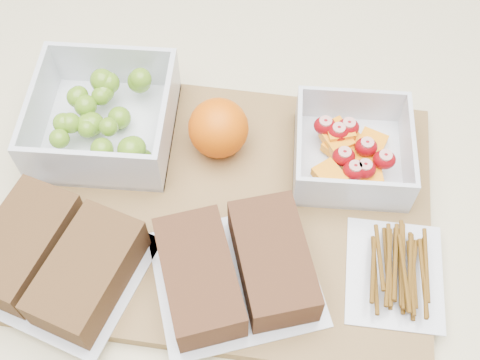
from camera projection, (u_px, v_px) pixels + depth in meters
The scene contains 8 objects.
counter at pixel (233, 335), 1.01m from camera, with size 1.20×0.90×0.90m, color beige.
cutting_board at pixel (222, 207), 0.62m from camera, with size 0.42×0.30×0.02m, color olive.
grape_container at pixel (104, 116), 0.64m from camera, with size 0.14×0.14×0.06m.
fruit_container at pixel (351, 151), 0.62m from camera, with size 0.12×0.12×0.05m.
orange at pixel (218, 128), 0.62m from camera, with size 0.06×0.06×0.06m, color #EC5E05.
sandwich_bag_left at pixel (56, 259), 0.55m from camera, with size 0.18×0.17×0.05m.
sandwich_bag_center at pixel (236, 269), 0.55m from camera, with size 0.18×0.17×0.05m.
pretzel_bag at pixel (397, 269), 0.56m from camera, with size 0.10×0.11×0.02m.
Camera 1 is at (0.03, -0.31, 1.45)m, focal length 45.00 mm.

